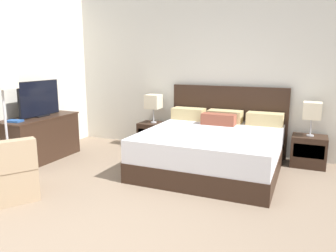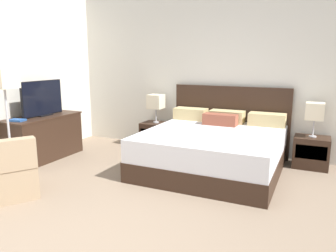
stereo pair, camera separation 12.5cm
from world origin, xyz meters
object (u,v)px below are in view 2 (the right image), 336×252
tv (42,99)px  nightstand_right (311,152)px  table_lamp_left (156,102)px  book_red_cover (17,120)px  bed (213,148)px  dresser (43,137)px  armchair_by_window (4,175)px  nightstand_left (156,135)px  table_lamp_right (315,112)px  floor_lamp (4,88)px

tv → nightstand_right: bearing=18.3°
table_lamp_left → nightstand_right: bearing=-0.0°
table_lamp_left → book_red_cover: (-1.40, -1.89, -0.14)m
bed → dresser: (-2.76, -0.67, 0.04)m
nightstand_right → book_red_cover: bearing=-155.2°
bed → armchair_by_window: size_ratio=2.13×
bed → nightstand_left: (-1.35, 0.73, -0.09)m
nightstand_left → table_lamp_right: bearing=0.0°
nightstand_right → dresser: size_ratio=0.39×
dresser → book_red_cover: size_ratio=5.80×
nightstand_right → book_red_cover: 4.54m
tv → armchair_by_window: size_ratio=0.88×
table_lamp_right → floor_lamp: 4.49m
nightstand_left → dresser: 1.99m
table_lamp_left → nightstand_left: bearing=-90.0°
table_lamp_left → bed: bearing=-28.4°
dresser → floor_lamp: size_ratio=0.87×
nightstand_left → dresser: (-1.41, -1.40, 0.13)m
nightstand_right → table_lamp_right: 0.64m
nightstand_right → book_red_cover: (-4.10, -1.89, 0.50)m
bed → tv: (-2.76, -0.63, 0.68)m
nightstand_left → tv: 2.10m
nightstand_left → dresser: bearing=-135.3°
tv → floor_lamp: (0.22, -0.87, 0.26)m
nightstand_right → dresser: 4.34m
dresser → book_red_cover: (0.01, -0.49, 0.37)m
table_lamp_right → nightstand_left: bearing=-180.0°
table_lamp_left → dresser: size_ratio=0.39×
bed → nightstand_right: size_ratio=3.91×
table_lamp_right → dresser: bearing=-161.2°
dresser → table_lamp_right: bearing=18.8°
armchair_by_window → dresser: bearing=119.0°
tv → bed: bearing=12.9°
nightstand_left → nightstand_right: 2.69m
nightstand_left → nightstand_right: same height
bed → book_red_cover: bed is taller
nightstand_right → armchair_by_window: armchair_by_window is taller
nightstand_right → book_red_cover: size_ratio=2.24×
table_lamp_left → book_red_cover: bearing=-126.6°
dresser → table_lamp_left: bearing=44.7°
bed → armchair_by_window: bed is taller
dresser → armchair_by_window: 1.59m
table_lamp_left → armchair_by_window: bearing=-103.0°
bed → floor_lamp: (-2.54, -1.50, 0.94)m
bed → armchair_by_window: bearing=-134.0°
nightstand_left → table_lamp_right: table_lamp_right is taller
dresser → tv: 0.64m
nightstand_right → armchair_by_window: (-3.34, -2.78, 0.04)m
tv → book_red_cover: size_ratio=3.64×
tv → nightstand_left: bearing=43.9°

